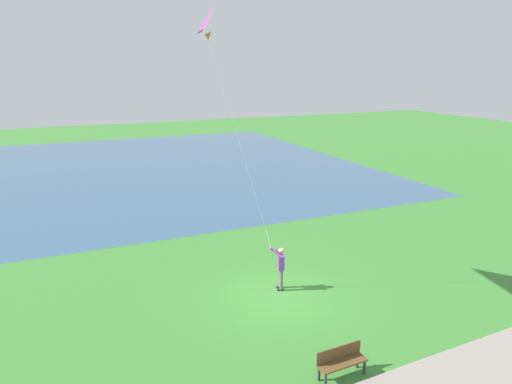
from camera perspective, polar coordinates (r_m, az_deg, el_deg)
The scene contains 5 objects.
ground_plane at distance 18.71m, azimuth 2.67°, elevation -12.35°, with size 120.00×120.00×0.00m, color #3D7F33.
lake_water at distance 41.65m, azimuth -18.67°, elevation 2.27°, with size 36.00×44.00×0.01m, color #385B7F.
person_kite_flyer at distance 18.76m, azimuth 2.94°, elevation -8.72°, with size 0.50×0.63×1.83m.
flying_kite at distance 17.02m, azimuth -4.97°, elevation 19.58°, with size 1.97×2.37×8.78m.
park_bench_near_walkway at distance 14.44m, azimuth 10.18°, elevation -19.26°, with size 0.50×1.52×0.88m.
Camera 1 is at (-14.81, 7.55, 8.57)m, focal length 33.24 mm.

